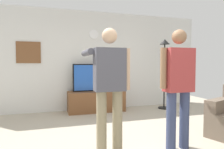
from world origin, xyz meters
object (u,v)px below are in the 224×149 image
at_px(wall_clock, 94,34).
at_px(floor_lamp, 165,59).
at_px(tv_stand, 96,101).
at_px(person_standing_nearer_couch, 178,82).
at_px(person_standing_nearer_lamp, 109,83).
at_px(television, 96,77).
at_px(framed_picture, 29,52).

bearing_deg(wall_clock, floor_lamp, -14.69).
height_order(tv_stand, person_standing_nearer_couch, person_standing_nearer_couch).
distance_m(tv_stand, wall_clock, 1.83).
xyz_separation_m(tv_stand, floor_lamp, (1.91, -0.21, 1.12)).
xyz_separation_m(tv_stand, person_standing_nearer_lamp, (-0.38, -2.52, 0.72)).
bearing_deg(wall_clock, tv_stand, -90.00).
relative_size(television, person_standing_nearer_lamp, 0.70).
bearing_deg(wall_clock, television, -90.00).
height_order(tv_stand, floor_lamp, floor_lamp).
xyz_separation_m(television, person_standing_nearer_couch, (0.64, -2.68, 0.09)).
bearing_deg(framed_picture, wall_clock, -0.17).
xyz_separation_m(wall_clock, framed_picture, (-1.67, 0.00, -0.53)).
xyz_separation_m(wall_clock, floor_lamp, (1.91, -0.50, -0.68)).
bearing_deg(tv_stand, floor_lamp, -6.31).
bearing_deg(person_standing_nearer_lamp, wall_clock, 82.27).
relative_size(tv_stand, television, 1.22).
bearing_deg(tv_stand, person_standing_nearer_couch, -76.45).
bearing_deg(television, framed_picture, 171.54).
height_order(floor_lamp, person_standing_nearer_couch, floor_lamp).
height_order(framed_picture, person_standing_nearer_couch, framed_picture).
distance_m(person_standing_nearer_lamp, person_standing_nearer_couch, 1.02).
height_order(tv_stand, person_standing_nearer_lamp, person_standing_nearer_lamp).
relative_size(wall_clock, person_standing_nearer_lamp, 0.14).
distance_m(television, framed_picture, 1.81).
bearing_deg(floor_lamp, framed_picture, 171.95).
bearing_deg(framed_picture, floor_lamp, -8.05).
bearing_deg(person_standing_nearer_couch, television, 103.32).
xyz_separation_m(wall_clock, person_standing_nearer_couch, (0.64, -2.93, -1.08)).
relative_size(television, floor_lamp, 0.62).
height_order(wall_clock, person_standing_nearer_lamp, wall_clock).
distance_m(wall_clock, floor_lamp, 2.09).
bearing_deg(framed_picture, tv_stand, -10.01).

